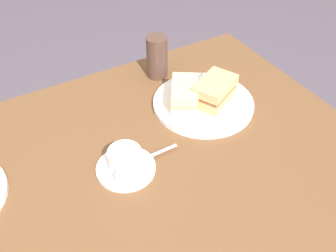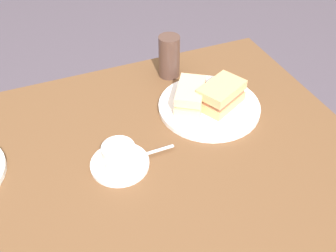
{
  "view_description": "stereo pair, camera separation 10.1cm",
  "coord_description": "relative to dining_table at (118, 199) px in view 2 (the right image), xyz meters",
  "views": [
    {
      "loc": [
        -0.21,
        -0.58,
        1.43
      ],
      "look_at": [
        0.17,
        0.08,
        0.75
      ],
      "focal_mm": 42.39,
      "sensor_mm": 36.0,
      "label": 1
    },
    {
      "loc": [
        -0.12,
        -0.62,
        1.43
      ],
      "look_at": [
        0.17,
        0.08,
        0.75
      ],
      "focal_mm": 42.39,
      "sensor_mm": 36.0,
      "label": 2
    }
  ],
  "objects": [
    {
      "name": "sandwich_plate",
      "position": [
        0.31,
        0.13,
        0.1
      ],
      "size": [
        0.28,
        0.28,
        0.01
      ],
      "primitive_type": "cylinder",
      "color": "white",
      "rests_on": "dining_table"
    },
    {
      "name": "coffee_cup",
      "position": [
        0.02,
        0.02,
        0.13
      ],
      "size": [
        0.09,
        0.09,
        0.05
      ],
      "color": "white",
      "rests_on": "coffee_saucer"
    },
    {
      "name": "sandwich_front",
      "position": [
        0.34,
        0.12,
        0.14
      ],
      "size": [
        0.15,
        0.13,
        0.07
      ],
      "color": "tan",
      "rests_on": "sandwich_plate"
    },
    {
      "name": "drinking_glass",
      "position": [
        0.27,
        0.33,
        0.16
      ],
      "size": [
        0.06,
        0.06,
        0.13
      ],
      "primitive_type": "cylinder",
      "color": "#4C342B",
      "rests_on": "dining_table"
    },
    {
      "name": "dining_table",
      "position": [
        0.0,
        0.0,
        0.0
      ],
      "size": [
        1.25,
        0.87,
        0.72
      ],
      "color": "brown",
      "rests_on": "ground_plane"
    },
    {
      "name": "spoon",
      "position": [
        0.09,
        0.02,
        0.11
      ],
      "size": [
        0.1,
        0.02,
        0.01
      ],
      "color": "silver",
      "rests_on": "coffee_saucer"
    },
    {
      "name": "coffee_saucer",
      "position": [
        0.02,
        0.02,
        0.1
      ],
      "size": [
        0.14,
        0.14,
        0.01
      ],
      "primitive_type": "cylinder",
      "color": "white",
      "rests_on": "dining_table"
    },
    {
      "name": "sandwich_back",
      "position": [
        0.27,
        0.16,
        0.14
      ],
      "size": [
        0.13,
        0.14,
        0.06
      ],
      "color": "#E5BB83",
      "rests_on": "sandwich_plate"
    }
  ]
}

